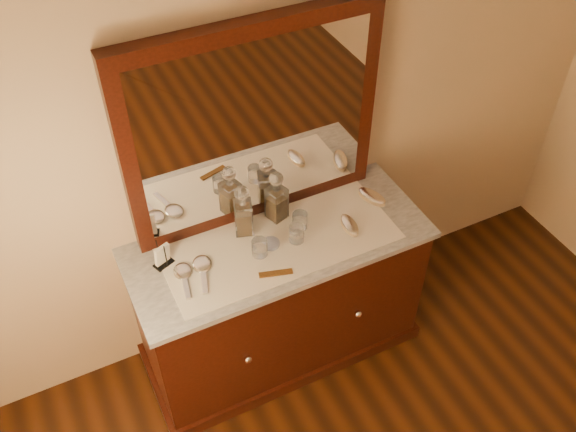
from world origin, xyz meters
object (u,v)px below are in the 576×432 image
object	(u,v)px
dresser_cabinet	(280,299)
comb	(276,273)
mirror_frame	(253,126)
brush_near	(350,225)
brush_far	(372,197)
hand_mirror_outer	(183,274)
hand_mirror_inner	(202,267)
decanter_left	(243,215)
pin_dish	(271,244)
decanter_right	(277,200)
napkin_rack	(162,256)

from	to	relation	value
dresser_cabinet	comb	size ratio (longest dim) A/B	9.19
dresser_cabinet	mirror_frame	bearing A→B (deg)	90.00
brush_near	brush_far	distance (m)	0.24
hand_mirror_outer	hand_mirror_inner	distance (m)	0.09
mirror_frame	brush_far	distance (m)	0.74
dresser_cabinet	hand_mirror_inner	size ratio (longest dim) A/B	5.98
comb	decanter_left	distance (m)	0.33
hand_mirror_outer	brush_near	bearing A→B (deg)	-4.90
pin_dish	brush_far	size ratio (longest dim) A/B	0.49
comb	hand_mirror_outer	distance (m)	0.41
mirror_frame	hand_mirror_outer	distance (m)	0.72
comb	brush_far	size ratio (longest dim) A/B	0.87
dresser_cabinet	brush_near	size ratio (longest dim) A/B	9.36
comb	hand_mirror_outer	bearing A→B (deg)	171.34
brush_far	decanter_left	bearing A→B (deg)	172.74
decanter_left	brush_near	bearing A→B (deg)	-24.34
comb	brush_near	bearing A→B (deg)	29.39
decanter_right	hand_mirror_outer	size ratio (longest dim) A/B	1.26
decanter_right	brush_far	bearing A→B (deg)	-12.17
comb	napkin_rack	xyz separation A→B (m)	(-0.43, 0.28, 0.05)
mirror_frame	brush_far	size ratio (longest dim) A/B	6.86
hand_mirror_inner	decanter_right	bearing A→B (deg)	19.36
dresser_cabinet	decanter_right	distance (m)	0.57
mirror_frame	decanter_right	distance (m)	0.41
mirror_frame	hand_mirror_inner	bearing A→B (deg)	-146.56
pin_dish	brush_near	world-z (taller)	brush_near
napkin_rack	decanter_right	distance (m)	0.59
comb	hand_mirror_inner	bearing A→B (deg)	164.62
dresser_cabinet	pin_dish	xyz separation A→B (m)	(-0.05, -0.01, 0.45)
hand_mirror_outer	hand_mirror_inner	xyz separation A→B (m)	(0.09, 0.00, 0.00)
comb	hand_mirror_inner	distance (m)	0.33
napkin_rack	decanter_left	size ratio (longest dim) A/B	0.49
comb	hand_mirror_outer	xyz separation A→B (m)	(-0.37, 0.17, 0.00)
brush_far	mirror_frame	bearing A→B (deg)	159.64
comb	brush_near	size ratio (longest dim) A/B	1.02
napkin_rack	hand_mirror_inner	xyz separation A→B (m)	(0.15, -0.11, -0.04)
napkin_rack	brush_near	size ratio (longest dim) A/B	0.91
brush_near	hand_mirror_inner	size ratio (longest dim) A/B	0.64
brush_near	mirror_frame	bearing A→B (deg)	136.29
pin_dish	comb	world-z (taller)	pin_dish
decanter_left	brush_near	xyz separation A→B (m)	(0.46, -0.21, -0.09)
mirror_frame	brush_far	xyz separation A→B (m)	(0.54, -0.20, -0.47)
comb	napkin_rack	bearing A→B (deg)	163.15
brush_near	napkin_rack	bearing A→B (deg)	168.53
napkin_rack	decanter_right	size ratio (longest dim) A/B	0.49
napkin_rack	decanter_left	distance (m)	0.41
napkin_rack	decanter_right	world-z (taller)	decanter_right
decanter_left	decanter_right	world-z (taller)	same
mirror_frame	napkin_rack	size ratio (longest dim) A/B	8.85
brush_far	brush_near	bearing A→B (deg)	-148.42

